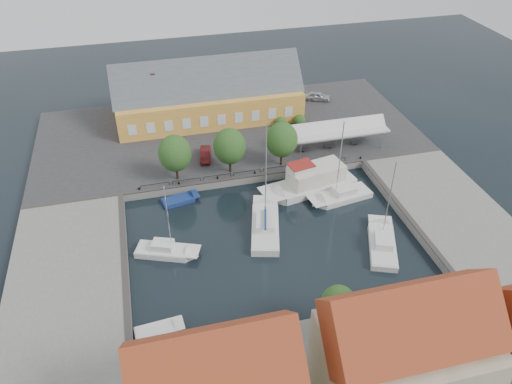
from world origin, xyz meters
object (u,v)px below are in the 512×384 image
car_red (205,154)px  car_silver (317,96)px  center_sailboat (265,227)px  east_boat_c (382,244)px  west_boat_c (166,252)px  warehouse (204,97)px  launch_nw (180,201)px  trawler (311,182)px  east_boat_a (341,197)px  launch_sw (159,332)px  tent_canopy (338,131)px

car_red → car_silver: bearing=43.6°
center_sailboat → east_boat_c: (11.87, -6.08, -0.10)m
west_boat_c → warehouse: bearing=72.4°
west_boat_c → launch_nw: (2.65, 9.25, -0.17)m
east_boat_c → launch_nw: east_boat_c is taller
warehouse → center_sailboat: (2.34, -27.75, -4.07)m
trawler → east_boat_a: east_boat_a is taller
trawler → west_boat_c: west_boat_c is taller
east_boat_c → center_sailboat: bearing=152.9°
launch_sw → car_red: bearing=71.7°
center_sailboat → trawler: size_ratio=1.04×
tent_canopy → east_boat_c: 20.40m
warehouse → launch_nw: bearing=-108.4°
center_sailboat → launch_nw: size_ratio=2.79×
west_boat_c → launch_sw: bearing=-99.6°
launch_sw → east_boat_c: bearing=13.0°
launch_nw → east_boat_c: bearing=-33.7°
car_silver → east_boat_c: size_ratio=0.40×
car_silver → center_sailboat: center_sailboat is taller
center_sailboat → launch_nw: center_sailboat is taller
east_boat_a → east_boat_c: bearing=-83.8°
launch_sw → launch_nw: bearing=77.3°
trawler → car_silver: bearing=68.6°
east_boat_c → west_boat_c: (-23.49, 4.65, 0.00)m
car_silver → center_sailboat: size_ratio=0.32×
launch_sw → tent_canopy: bearing=43.0°
trawler → east_boat_c: east_boat_c is taller
tent_canopy → car_silver: size_ratio=3.16×
warehouse → west_boat_c: warehouse is taller
warehouse → tent_canopy: 21.63m
east_boat_a → west_boat_c: (-22.46, -4.86, -0.00)m
east_boat_a → west_boat_c: 22.98m
car_silver → launch_sw: 50.93m
launch_sw → west_boat_c: bearing=80.4°
warehouse → west_boat_c: (-9.28, -29.18, -4.17)m
tent_canopy → car_silver: 15.54m
car_silver → launch_nw: car_silver is taller
east_boat_a → launch_nw: 20.29m
car_silver → trawler: 24.42m
east_boat_c → launch_sw: bearing=-167.0°
tent_canopy → trawler: bearing=-130.4°
west_boat_c → tent_canopy: bearing=30.6°
launch_sw → launch_nw: size_ratio=0.95×
east_boat_a → east_boat_c: 9.57m
car_silver → launch_sw: (-30.18, -40.99, -1.67)m
car_silver → west_boat_c: 41.73m
center_sailboat → east_boat_a: 11.38m
center_sailboat → west_boat_c: 11.71m
trawler → tent_canopy: bearing=49.6°
launch_nw → center_sailboat: bearing=-41.1°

